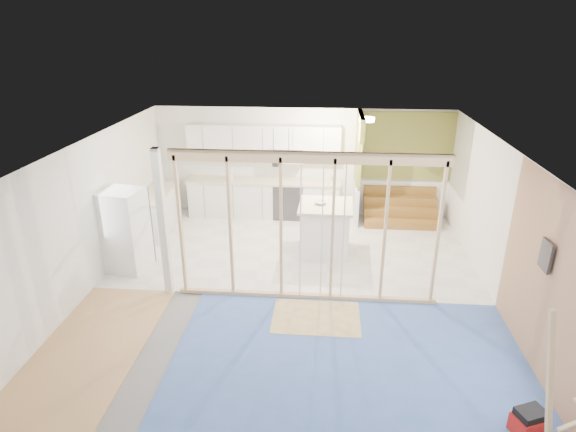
# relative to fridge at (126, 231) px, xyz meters

# --- Properties ---
(room) EXTENTS (7.01, 8.01, 2.61)m
(room) POSITION_rel_fridge_xyz_m (3.11, -0.77, 0.50)
(room) COLOR slate
(room) RESTS_ON ground
(floor_overlays) EXTENTS (7.00, 8.00, 0.03)m
(floor_overlays) POSITION_rel_fridge_xyz_m (3.18, -0.71, -0.79)
(floor_overlays) COLOR silver
(floor_overlays) RESTS_ON room
(stud_frame) EXTENTS (4.66, 0.14, 2.60)m
(stud_frame) POSITION_rel_fridge_xyz_m (2.89, -0.77, 0.78)
(stud_frame) COLOR tan
(stud_frame) RESTS_ON room
(base_cabinets) EXTENTS (4.45, 2.24, 0.93)m
(base_cabinets) POSITION_rel_fridge_xyz_m (1.50, 2.59, -0.33)
(base_cabinets) COLOR white
(base_cabinets) RESTS_ON room
(upper_cabinets) EXTENTS (3.60, 0.41, 0.85)m
(upper_cabinets) POSITION_rel_fridge_xyz_m (2.27, 3.05, 1.02)
(upper_cabinets) COLOR white
(upper_cabinets) RESTS_ON room
(green_partition) EXTENTS (2.25, 1.51, 2.60)m
(green_partition) POSITION_rel_fridge_xyz_m (5.15, 2.89, 0.14)
(green_partition) COLOR olive
(green_partition) RESTS_ON room
(pot_rack) EXTENTS (0.52, 0.52, 0.72)m
(pot_rack) POSITION_rel_fridge_xyz_m (2.80, 1.12, 1.20)
(pot_rack) COLOR black
(pot_rack) RESTS_ON room
(sheathing_panel) EXTENTS (0.02, 4.00, 2.60)m
(sheathing_panel) POSITION_rel_fridge_xyz_m (6.59, -2.77, 0.50)
(sheathing_panel) COLOR #AB7B5D
(sheathing_panel) RESTS_ON room
(electrical_panel) EXTENTS (0.04, 0.30, 0.40)m
(electrical_panel) POSITION_rel_fridge_xyz_m (6.54, -2.17, 0.85)
(electrical_panel) COLOR #39393E
(electrical_panel) RESTS_ON room
(ceiling_light) EXTENTS (0.32, 0.32, 0.08)m
(ceiling_light) POSITION_rel_fridge_xyz_m (4.51, 2.23, 1.74)
(ceiling_light) COLOR #FFEABF
(ceiling_light) RESTS_ON room
(fridge) EXTENTS (0.80, 0.78, 1.60)m
(fridge) POSITION_rel_fridge_xyz_m (0.00, 0.00, 0.00)
(fridge) COLOR white
(fridge) RESTS_ON room
(island) EXTENTS (1.09, 1.09, 1.05)m
(island) POSITION_rel_fridge_xyz_m (3.71, 1.08, -0.28)
(island) COLOR white
(island) RESTS_ON room
(bowl) EXTENTS (0.30, 0.30, 0.06)m
(bowl) POSITION_rel_fridge_xyz_m (3.60, 1.10, 0.27)
(bowl) COLOR silver
(bowl) RESTS_ON island
(soap_bottle_a) EXTENTS (0.17, 0.17, 0.33)m
(soap_bottle_a) POSITION_rel_fridge_xyz_m (1.44, 2.85, 0.29)
(soap_bottle_a) COLOR silver
(soap_bottle_a) RESTS_ON base_cabinets
(soap_bottle_b) EXTENTS (0.10, 0.10, 0.18)m
(soap_bottle_b) POSITION_rel_fridge_xyz_m (3.81, 3.00, 0.22)
(soap_bottle_b) COLOR silver
(soap_bottle_b) RESTS_ON base_cabinets
(toolbox) EXTENTS (0.43, 0.38, 0.34)m
(toolbox) POSITION_rel_fridge_xyz_m (6.11, -3.50, -0.64)
(toolbox) COLOR #B11510
(toolbox) RESTS_ON room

